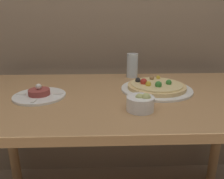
# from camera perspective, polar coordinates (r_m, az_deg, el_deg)

# --- Properties ---
(dining_table) EXTENTS (1.49, 0.76, 0.78)m
(dining_table) POSITION_cam_1_polar(r_m,az_deg,el_deg) (1.05, 2.15, -6.28)
(dining_table) COLOR #AD7F51
(dining_table) RESTS_ON ground_plane
(pizza_plate) EXTENTS (0.34, 0.34, 0.06)m
(pizza_plate) POSITION_cam_1_polar(r_m,az_deg,el_deg) (1.08, 11.46, 0.65)
(pizza_plate) COLOR white
(pizza_plate) RESTS_ON dining_table
(tartare_plate) EXTENTS (0.23, 0.23, 0.06)m
(tartare_plate) POSITION_cam_1_polar(r_m,az_deg,el_deg) (1.02, -18.42, -1.25)
(tartare_plate) COLOR white
(tartare_plate) RESTS_ON dining_table
(small_bowl) EXTENTS (0.11, 0.11, 0.07)m
(small_bowl) POSITION_cam_1_polar(r_m,az_deg,el_deg) (0.83, 7.49, -3.44)
(small_bowl) COLOR white
(small_bowl) RESTS_ON dining_table
(drinking_glass) EXTENTS (0.07, 0.07, 0.14)m
(drinking_glass) POSITION_cam_1_polar(r_m,az_deg,el_deg) (1.29, 5.32, 6.27)
(drinking_glass) COLOR silver
(drinking_glass) RESTS_ON dining_table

